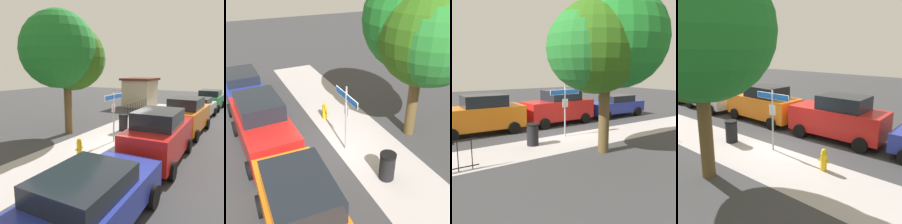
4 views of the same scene
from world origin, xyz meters
TOP-DOWN VIEW (x-y plane):
  - ground_plane at (0.00, 0.00)m, footprint 60.00×60.00m
  - sidewalk_strip at (2.00, 1.30)m, footprint 24.00×2.60m
  - street_sign at (0.17, 0.40)m, footprint 1.69×0.07m
  - shade_tree at (0.35, 3.35)m, footprint 4.88×3.99m
  - car_blue at (-6.05, -2.47)m, footprint 4.51×2.05m
  - car_red at (-1.25, -2.42)m, footprint 4.41×2.07m
  - car_orange at (3.55, -2.42)m, footprint 4.57×2.08m
  - fire_hydrant at (-2.41, 0.60)m, footprint 0.42×0.22m
  - trash_bin at (2.25, 0.90)m, footprint 0.55×0.55m

SIDE VIEW (x-z plane):
  - ground_plane at x=0.00m, z-range 0.00..0.00m
  - sidewalk_strip at x=2.00m, z-range 0.00..0.00m
  - fire_hydrant at x=-2.41m, z-range -0.01..0.77m
  - trash_bin at x=2.25m, z-range 0.00..0.98m
  - car_blue at x=-6.05m, z-range 0.03..1.54m
  - car_orange at x=3.55m, z-range -0.01..2.05m
  - car_red at x=-1.25m, z-range -0.01..2.07m
  - street_sign at x=0.17m, z-range 0.52..3.16m
  - shade_tree at x=0.35m, z-range 1.06..7.65m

